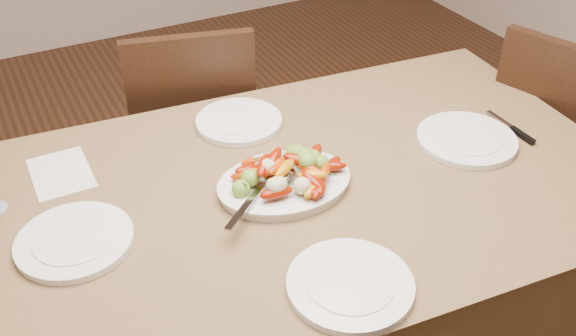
% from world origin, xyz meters
% --- Properties ---
extents(dining_table, '(1.92, 1.20, 0.76)m').
position_xyz_m(dining_table, '(0.04, 0.16, 0.38)').
color(dining_table, brown).
rests_on(dining_table, ground).
extents(chair_far, '(0.51, 0.51, 0.95)m').
position_xyz_m(chair_far, '(0.05, 0.95, 0.47)').
color(chair_far, black).
rests_on(chair_far, ground).
extents(chair_right, '(0.53, 0.53, 0.95)m').
position_xyz_m(chair_right, '(1.19, 0.21, 0.47)').
color(chair_right, black).
rests_on(chair_right, ground).
extents(serving_platter, '(0.36, 0.28, 0.02)m').
position_xyz_m(serving_platter, '(0.03, 0.16, 0.77)').
color(serving_platter, white).
rests_on(serving_platter, dining_table).
extents(roasted_vegetables, '(0.30, 0.21, 0.09)m').
position_xyz_m(roasted_vegetables, '(0.03, 0.16, 0.83)').
color(roasted_vegetables, '#791302').
rests_on(roasted_vegetables, serving_platter).
extents(serving_spoon, '(0.23, 0.25, 0.03)m').
position_xyz_m(serving_spoon, '(-0.04, 0.12, 0.81)').
color(serving_spoon, '#9EA0A8').
rests_on(serving_spoon, serving_platter).
extents(plate_left, '(0.27, 0.27, 0.02)m').
position_xyz_m(plate_left, '(-0.50, 0.20, 0.77)').
color(plate_left, white).
rests_on(plate_left, dining_table).
extents(plate_right, '(0.28, 0.28, 0.02)m').
position_xyz_m(plate_right, '(0.60, 0.11, 0.77)').
color(plate_right, white).
rests_on(plate_right, dining_table).
extents(plate_far, '(0.26, 0.26, 0.02)m').
position_xyz_m(plate_far, '(0.06, 0.50, 0.77)').
color(plate_far, white).
rests_on(plate_far, dining_table).
extents(plate_near, '(0.28, 0.28, 0.02)m').
position_xyz_m(plate_near, '(-0.00, -0.22, 0.77)').
color(plate_near, white).
rests_on(plate_near, dining_table).
extents(menu_card, '(0.15, 0.21, 0.00)m').
position_xyz_m(menu_card, '(-0.47, 0.50, 0.76)').
color(menu_card, silver).
rests_on(menu_card, dining_table).
extents(table_knife, '(0.02, 0.20, 0.01)m').
position_xyz_m(table_knife, '(0.76, 0.10, 0.76)').
color(table_knife, '#9EA0A8').
rests_on(table_knife, dining_table).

